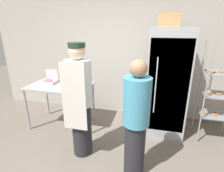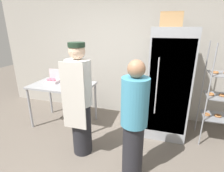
# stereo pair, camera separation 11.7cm
# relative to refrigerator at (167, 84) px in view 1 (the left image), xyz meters

# --- Properties ---
(back_wall) EXTENTS (6.40, 0.12, 2.78)m
(back_wall) POSITION_rel_refrigerator_xyz_m (-0.82, 0.67, 0.42)
(back_wall) COLOR #ADA89E
(back_wall) RESTS_ON ground_plane
(refrigerator) EXTENTS (0.70, 0.69, 1.93)m
(refrigerator) POSITION_rel_refrigerator_xyz_m (0.00, 0.00, 0.00)
(refrigerator) COLOR #9EA0A5
(refrigerator) RESTS_ON ground_plane
(baking_rack) EXTENTS (0.56, 0.48, 1.72)m
(baking_rack) POSITION_rel_refrigerator_xyz_m (0.86, -0.01, -0.12)
(baking_rack) COLOR #93969B
(baking_rack) RESTS_ON ground_plane
(prep_counter) EXTENTS (1.20, 0.74, 0.86)m
(prep_counter) POSITION_rel_refrigerator_xyz_m (-1.99, -0.26, -0.20)
(prep_counter) COLOR #9EA0A5
(prep_counter) RESTS_ON ground_plane
(donut_box) EXTENTS (0.26, 0.22, 0.26)m
(donut_box) POSITION_rel_refrigerator_xyz_m (-2.25, -0.19, -0.06)
(donut_box) COLOR silver
(donut_box) RESTS_ON prep_counter
(blender_pitcher) EXTENTS (0.13, 0.13, 0.26)m
(blender_pitcher) POSITION_rel_refrigerator_xyz_m (-1.93, -0.06, 0.01)
(blender_pitcher) COLOR #99999E
(blender_pitcher) RESTS_ON prep_counter
(cardboard_storage_box) EXTENTS (0.36, 0.29, 0.23)m
(cardboard_storage_box) POSITION_rel_refrigerator_xyz_m (-0.07, 0.09, 1.08)
(cardboard_storage_box) COLOR #A87F51
(cardboard_storage_box) RESTS_ON refrigerator
(person_baker) EXTENTS (0.37, 0.39, 1.74)m
(person_baker) POSITION_rel_refrigerator_xyz_m (-1.26, -0.96, -0.06)
(person_baker) COLOR #232328
(person_baker) RESTS_ON ground_plane
(person_customer) EXTENTS (0.34, 0.34, 1.59)m
(person_customer) POSITION_rel_refrigerator_xyz_m (-0.41, -1.17, -0.16)
(person_customer) COLOR #232328
(person_customer) RESTS_ON ground_plane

